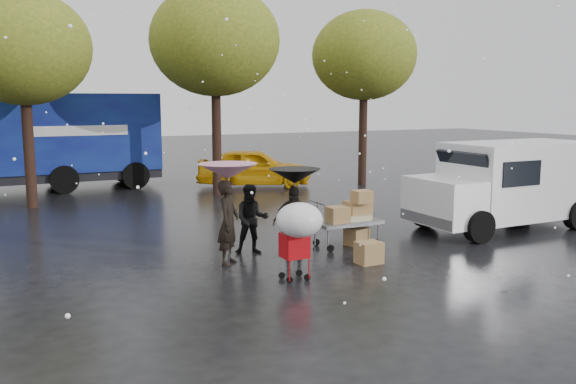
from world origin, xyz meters
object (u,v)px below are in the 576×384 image
shopping_cart (299,224)px  person_pink (228,222)px  yellow_taxi (254,167)px  white_van (507,183)px  person_black (295,223)px  vendor_cart (350,214)px  blue_truck (49,142)px

shopping_cart → person_pink: bearing=111.6°
shopping_cart → yellow_taxi: bearing=70.5°
white_van → yellow_taxi: white_van is taller
person_black → vendor_cart: bearing=-136.5°
person_black → vendor_cart: size_ratio=1.01×
person_pink → shopping_cart: 1.87m
person_black → blue_truck: 13.27m
blue_truck → shopping_cart: bearing=-78.6°
vendor_cart → person_pink: bearing=-175.8°
white_van → shopping_cart: bearing=-165.3°
blue_truck → vendor_cart: bearing=-67.1°
person_black → yellow_taxi: person_black is taller
person_pink → white_van: (7.64, 0.09, 0.31)m
person_pink → vendor_cart: (3.00, 0.22, -0.12)m
vendor_cart → blue_truck: 13.36m
shopping_cart → blue_truck: bearing=101.4°
person_black → white_van: 6.30m
shopping_cart → white_van: white_van is taller
vendor_cart → yellow_taxi: 9.90m
person_black → blue_truck: size_ratio=0.18×
person_black → yellow_taxi: size_ratio=0.36×
person_black → shopping_cart: person_black is taller
vendor_cart → shopping_cart: size_ratio=1.04×
yellow_taxi → person_black: bearing=-174.2°
shopping_cart → white_van: bearing=14.7°
white_van → yellow_taxi: bearing=105.9°
white_van → person_black: bearing=-176.9°
shopping_cart → white_van: (6.96, 1.82, 0.10)m
white_van → blue_truck: bearing=128.4°
vendor_cart → blue_truck: (-5.18, 12.27, 1.03)m
person_pink → shopping_cart: size_ratio=1.16×
person_black → person_pink: bearing=17.0°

